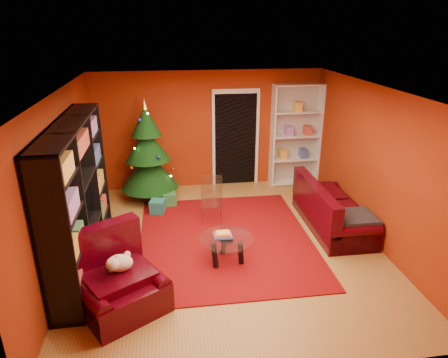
{
  "coord_description": "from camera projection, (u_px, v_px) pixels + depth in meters",
  "views": [
    {
      "loc": [
        -0.9,
        -5.85,
        3.54
      ],
      "look_at": [
        0.0,
        0.4,
        1.05
      ],
      "focal_mm": 32.0,
      "sensor_mm": 36.0,
      "label": 1
    }
  ],
  "objects": [
    {
      "name": "dog",
      "position": [
        120.0,
        263.0,
        5.15
      ],
      "size": [
        0.5,
        0.46,
        0.28
      ],
      "primitive_type": null,
      "rotation": [
        0.0,
        0.0,
        0.55
      ],
      "color": "beige",
      "rests_on": "armchair"
    },
    {
      "name": "rug",
      "position": [
        225.0,
        239.0,
        6.96
      ],
      "size": [
        2.95,
        3.43,
        0.02
      ],
      "primitive_type": "cube",
      "rotation": [
        0.0,
        0.0,
        -0.0
      ],
      "color": "maroon",
      "rests_on": "floor"
    },
    {
      "name": "coffee_table",
      "position": [
        227.0,
        250.0,
        6.23
      ],
      "size": [
        0.85,
        0.85,
        0.53
      ],
      "primitive_type": null,
      "rotation": [
        0.0,
        0.0,
        -0.0
      ],
      "color": "gray",
      "rests_on": "rug"
    },
    {
      "name": "media_unit",
      "position": [
        78.0,
        198.0,
        5.89
      ],
      "size": [
        0.46,
        2.93,
        2.24
      ],
      "primitive_type": null,
      "rotation": [
        0.0,
        0.0,
        0.0
      ],
      "color": "black",
      "rests_on": "floor"
    },
    {
      "name": "ceiling",
      "position": [
        228.0,
        89.0,
        5.84
      ],
      "size": [
        5.0,
        5.5,
        0.05
      ],
      "primitive_type": "cube",
      "color": "silver",
      "rests_on": "wall_back"
    },
    {
      "name": "christmas_tree",
      "position": [
        148.0,
        152.0,
        8.22
      ],
      "size": [
        1.21,
        1.21,
        2.14
      ],
      "primitive_type": null,
      "rotation": [
        0.0,
        0.0,
        0.01
      ],
      "color": "black",
      "rests_on": "floor"
    },
    {
      "name": "wall_right",
      "position": [
        377.0,
        166.0,
        6.66
      ],
      "size": [
        0.05,
        5.5,
        2.6
      ],
      "primitive_type": "cube",
      "color": "maroon",
      "rests_on": "ground"
    },
    {
      "name": "gift_box_teal",
      "position": [
        157.0,
        207.0,
        7.89
      ],
      "size": [
        0.32,
        0.32,
        0.27
      ],
      "primitive_type": "cube",
      "rotation": [
        0.0,
        0.0,
        -0.21
      ],
      "color": "#1C716F",
      "rests_on": "floor"
    },
    {
      "name": "floor",
      "position": [
        227.0,
        246.0,
        6.81
      ],
      "size": [
        5.0,
        5.5,
        0.05
      ],
      "primitive_type": "cube",
      "color": "olive",
      "rests_on": "ground"
    },
    {
      "name": "white_bookshelf",
      "position": [
        296.0,
        136.0,
        9.01
      ],
      "size": [
        1.09,
        0.39,
        2.36
      ],
      "primitive_type": null,
      "rotation": [
        0.0,
        0.0,
        -0.0
      ],
      "color": "white",
      "rests_on": "floor"
    },
    {
      "name": "doorway",
      "position": [
        235.0,
        140.0,
        9.01
      ],
      "size": [
        1.06,
        0.6,
        2.16
      ],
      "primitive_type": null,
      "color": "black",
      "rests_on": "floor"
    },
    {
      "name": "sofa",
      "position": [
        334.0,
        205.0,
        7.27
      ],
      "size": [
        0.92,
        2.02,
        0.86
      ],
      "primitive_type": null,
      "rotation": [
        0.0,
        0.0,
        1.56
      ],
      "color": "black",
      "rests_on": "rug"
    },
    {
      "name": "wall_left",
      "position": [
        62.0,
        182.0,
        5.99
      ],
      "size": [
        0.05,
        5.5,
        2.6
      ],
      "primitive_type": "cube",
      "color": "maroon",
      "rests_on": "ground"
    },
    {
      "name": "gift_box_green",
      "position": [
        169.0,
        199.0,
        8.23
      ],
      "size": [
        0.32,
        0.32,
        0.28
      ],
      "primitive_type": "cube",
      "rotation": [
        0.0,
        0.0,
        0.15
      ],
      "color": "#246E36",
      "rests_on": "floor"
    },
    {
      "name": "gift_box_red",
      "position": [
        155.0,
        192.0,
        8.62
      ],
      "size": [
        0.28,
        0.28,
        0.22
      ],
      "primitive_type": "cube",
      "rotation": [
        0.0,
        0.0,
        0.37
      ],
      "color": "maroon",
      "rests_on": "floor"
    },
    {
      "name": "acrylic_chair",
      "position": [
        212.0,
        203.0,
        7.44
      ],
      "size": [
        0.45,
        0.48,
        0.79
      ],
      "primitive_type": null,
      "rotation": [
        0.0,
        0.0,
        -0.11
      ],
      "color": "#66605B",
      "rests_on": "rug"
    },
    {
      "name": "wall_back",
      "position": [
        209.0,
        130.0,
        8.88
      ],
      "size": [
        5.0,
        0.05,
        2.6
      ],
      "primitive_type": "cube",
      "color": "maroon",
      "rests_on": "ground"
    },
    {
      "name": "armchair",
      "position": [
        119.0,
        280.0,
        5.16
      ],
      "size": [
        1.52,
        1.52,
        0.86
      ],
      "primitive_type": null,
      "rotation": [
        0.0,
        0.0,
        0.55
      ],
      "color": "black",
      "rests_on": "rug"
    }
  ]
}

